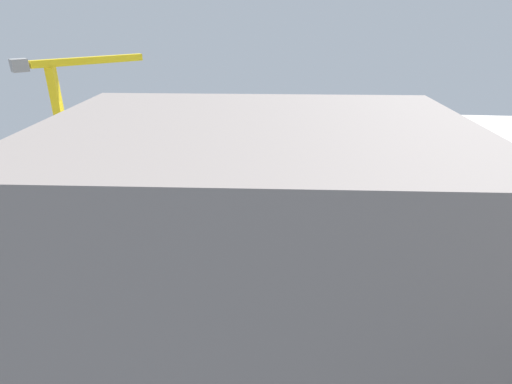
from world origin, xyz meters
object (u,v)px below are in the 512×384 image
passenger_coach (363,165)px  freight_coach_far (160,170)px  box_truck_0 (197,226)px  street_tree_1 (360,207)px  locomotive (298,168)px  parked_car_0 (342,207)px  box_truck_1 (210,232)px  street_tree_2 (256,203)px  street_tree_3 (194,206)px  platform_canopy_far (268,165)px  construction_building (198,233)px  parked_car_3 (251,206)px  traffic_light (253,209)px  platform_canopy_near (220,175)px  parked_car_4 (224,206)px  parked_car_1 (312,206)px  tower_crane (74,157)px  parked_car_2 (281,206)px  parked_car_5 (196,206)px  street_tree_0 (350,207)px

passenger_coach → freight_coach_far: 64.23m
box_truck_0 → street_tree_1: street_tree_1 is taller
locomotive → parked_car_0: size_ratio=3.68×
box_truck_1 → passenger_coach: bearing=-136.8°
box_truck_0 → street_tree_2: (-13.73, -5.46, 3.68)m
street_tree_3 → platform_canopy_far: bearing=-121.3°
platform_canopy_far → construction_building: 53.02m
parked_car_3 → traffic_light: size_ratio=0.71×
platform_canopy_near → parked_car_4: platform_canopy_near is taller
parked_car_1 → tower_crane: 59.52m
platform_canopy_far → street_tree_1: street_tree_1 is taller
parked_car_2 → street_tree_3: (21.52, 7.71, 3.52)m
parked_car_4 → box_truck_1: 15.57m
tower_crane → box_truck_1: tower_crane is taller
platform_canopy_near → locomotive: 26.79m
passenger_coach → traffic_light: 48.56m
passenger_coach → parked_car_3: size_ratio=3.83×
platform_canopy_far → locomotive: 10.91m
parked_car_5 → street_tree_2: 18.09m
locomotive → parked_car_2: (6.61, 25.80, -1.04)m
locomotive → street_tree_2: size_ratio=2.01×
platform_canopy_near → passenger_coach: bearing=-165.8°
construction_building → box_truck_0: 17.60m
street_tree_3 → parked_car_2: bearing=-160.3°
platform_canopy_far → parked_car_4: 25.44m
parked_car_0 → street_tree_0: (-0.17, 8.33, 4.19)m
street_tree_0 → street_tree_1: size_ratio=0.97×
parked_car_3 → street_tree_0: bearing=160.7°
parked_car_5 → street_tree_2: bearing=156.2°
platform_canopy_near → locomotive: size_ratio=4.18×
platform_canopy_far → tower_crane: bearing=53.4°
platform_canopy_near → freight_coach_far: 19.95m
street_tree_0 → platform_canopy_far: bearing=-57.3°
platform_canopy_near → box_truck_1: 30.22m
parked_car_5 → box_truck_0: size_ratio=0.43×
parked_car_2 → parked_car_1: bearing=-177.5°
box_truck_0 → freight_coach_far: bearing=-63.5°
freight_coach_far → street_tree_2: 41.26m
box_truck_0 → parked_car_2: bearing=-146.8°
freight_coach_far → parked_car_1: size_ratio=3.64×
tower_crane → street_tree_2: bearing=-150.2°
construction_building → traffic_light: size_ratio=6.58×
street_tree_3 → traffic_light: bearing=176.6°
locomotive → box_truck_1: (23.41, 41.44, -0.27)m
construction_building → street_tree_1: construction_building is taller
parked_car_2 → parked_car_3: (7.81, 0.09, -0.09)m
parked_car_5 → tower_crane: size_ratio=0.11×
box_truck_0 → passenger_coach: bearing=-140.6°
passenger_coach → street_tree_3: bearing=34.5°
tower_crane → street_tree_2: 42.37m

